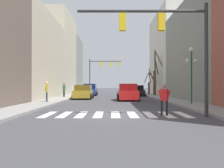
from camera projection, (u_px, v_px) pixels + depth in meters
ground_plane at (115, 114)px, 11.82m from camera, size 240.00×240.00×0.00m
sidewalk_left at (7, 113)px, 11.81m from camera, size 2.33×90.00×0.15m
sidewalk_right at (223, 113)px, 11.84m from camera, size 2.33×90.00×0.15m
building_row_left at (36, 51)px, 28.50m from camera, size 6.00×45.45×13.38m
building_row_right at (202, 47)px, 24.52m from camera, size 6.00×36.05×13.23m
crosswalk_stripes at (115, 114)px, 11.62m from camera, size 7.65×2.60×0.01m
traffic_signal_near at (167, 34)px, 10.74m from camera, size 6.44×0.28×5.62m
traffic_signal_far at (101, 68)px, 41.86m from camera, size 6.14×0.28×6.61m
street_lamp_right_corner at (191, 63)px, 16.89m from camera, size 0.95×0.36×4.39m
car_parked_right_mid at (127, 93)px, 22.64m from camera, size 2.17×4.30×1.73m
car_driving_away_lane at (83, 92)px, 25.22m from camera, size 2.17×4.19×1.62m
car_parked_left_far at (90, 90)px, 33.37m from camera, size 2.12×4.74×1.80m
car_parked_left_mid at (137, 91)px, 32.58m from camera, size 1.97×4.20×1.58m
pedestrian_on_right_sidewalk at (63, 88)px, 26.98m from camera, size 0.44×0.70×1.75m
pedestrian_near_right_corner at (164, 97)px, 11.24m from camera, size 0.63×0.44×1.61m
pedestrian_crossing_street at (46, 90)px, 18.79m from camera, size 0.31×0.75×1.75m
street_tree_left_mid at (155, 76)px, 32.18m from camera, size 1.67×3.73×6.67m
street_tree_right_far at (149, 83)px, 35.49m from camera, size 2.36×2.05×4.13m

